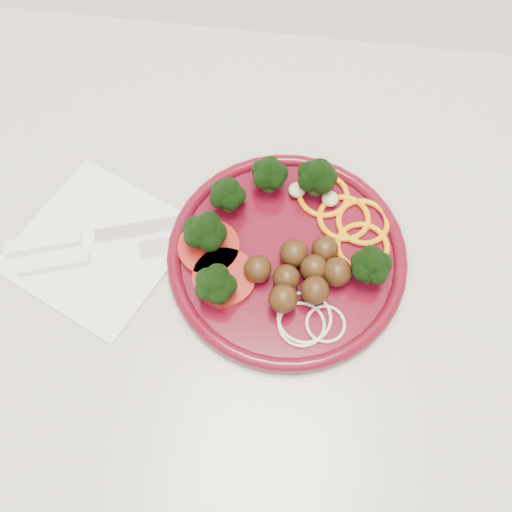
# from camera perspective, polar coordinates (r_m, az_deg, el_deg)

# --- Properties ---
(counter) EXTENTS (2.40, 0.60, 0.90)m
(counter) POSITION_cam_1_polar(r_m,az_deg,el_deg) (1.01, 0.79, -10.61)
(counter) COLOR silver
(counter) RESTS_ON ground
(plate) EXTENTS (0.24, 0.24, 0.05)m
(plate) POSITION_cam_1_polar(r_m,az_deg,el_deg) (0.57, 2.84, 0.75)
(plate) COLOR #4C0716
(plate) RESTS_ON counter
(napkin) EXTENTS (0.20, 0.20, 0.00)m
(napkin) POSITION_cam_1_polar(r_m,az_deg,el_deg) (0.61, -15.49, 1.00)
(napkin) COLOR white
(napkin) RESTS_ON counter
(knife) EXTENTS (0.19, 0.07, 0.01)m
(knife) POSITION_cam_1_polar(r_m,az_deg,el_deg) (0.61, -17.61, 1.63)
(knife) COLOR silver
(knife) RESTS_ON napkin
(fork) EXTENTS (0.16, 0.07, 0.01)m
(fork) POSITION_cam_1_polar(r_m,az_deg,el_deg) (0.60, -17.76, -0.48)
(fork) COLOR white
(fork) RESTS_ON napkin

